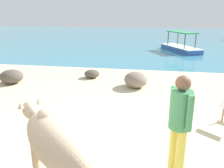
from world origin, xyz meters
TOP-DOWN VIEW (x-y plane):
  - sand_beach at (0.00, 0.00)m, footprint 18.00×14.00m
  - water_surface at (0.00, 22.00)m, footprint 60.00×36.00m
  - cow at (-0.23, -0.56)m, footprint 1.78×1.70m
  - person_standing at (1.48, 0.01)m, footprint 0.32×0.46m
  - shore_rock_medium at (-1.28, 5.35)m, footprint 0.82×0.81m
  - shore_rock_small at (-3.95, 4.11)m, footprint 0.99×0.96m
  - shore_rock_flat at (0.51, 4.44)m, footprint 0.93×1.04m
  - boat_blue at (2.87, 13.10)m, footprint 2.59×3.82m

SIDE VIEW (x-z plane):
  - water_surface at x=0.00m, z-range -0.01..0.01m
  - sand_beach at x=0.00m, z-range 0.00..0.04m
  - shore_rock_medium at x=-1.28m, z-range 0.04..0.36m
  - shore_rock_small at x=-3.95m, z-range 0.04..0.54m
  - boat_blue at x=2.87m, z-range -0.35..0.94m
  - shore_rock_flat at x=0.51m, z-range 0.04..0.57m
  - cow at x=-0.23m, z-range 0.22..1.38m
  - person_standing at x=1.48m, z-range 0.18..1.80m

